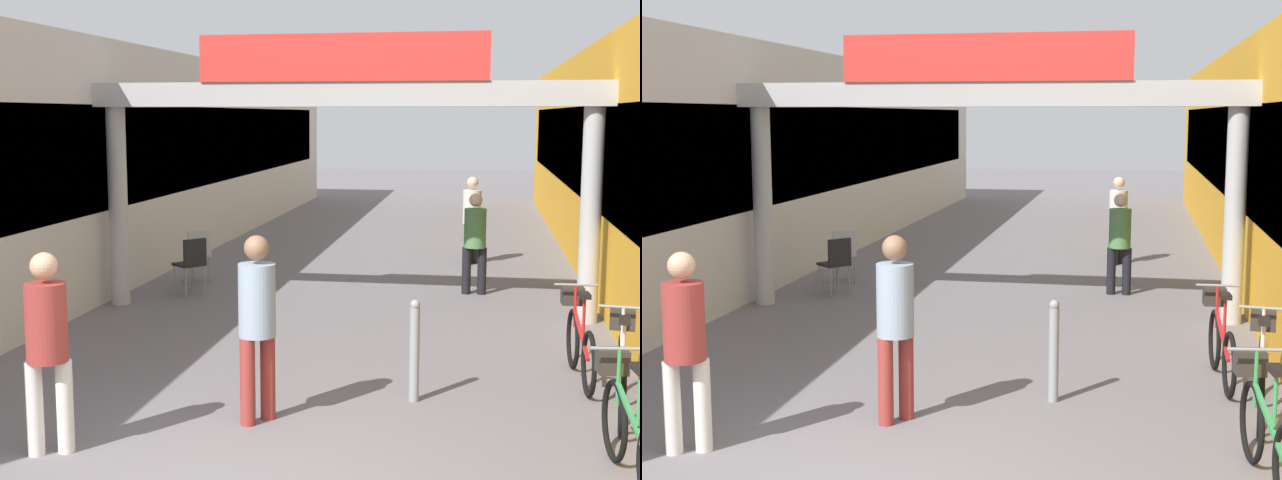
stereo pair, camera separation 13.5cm
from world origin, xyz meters
TOP-DOWN VIEW (x-y plane):
  - storefront_left at (-5.09, 11.00)m, footprint 3.00×26.00m
  - arcade_sign_gateway at (0.00, 6.51)m, footprint 7.40×0.47m
  - pedestrian_with_dog at (-1.57, 0.84)m, footprint 0.45×0.45m
  - pedestrian_companion at (-0.07, 1.90)m, footprint 0.47×0.47m
  - pedestrian_carrying_crate at (1.82, 8.22)m, footprint 0.39×0.35m
  - pedestrian_elderly_walking at (1.74, 11.09)m, footprint 0.46×0.46m
  - bicycle_green_nearest at (3.05, 1.12)m, footprint 0.46×1.68m
  - bicycle_silver_second at (3.24, 2.73)m, footprint 0.46×1.68m
  - bicycle_red_third at (2.96, 3.82)m, footprint 0.46×1.69m
  - bollard_post_metal at (1.29, 2.75)m, footprint 0.10×0.10m
  - cafe_chair_black_nearer at (-2.52, 7.39)m, footprint 0.56×0.56m
  - cafe_chair_aluminium_farther at (-2.73, 8.34)m, footprint 0.55×0.55m

SIDE VIEW (x-z plane):
  - bicycle_green_nearest at x=3.05m, z-range -0.05..0.93m
  - bicycle_silver_second at x=3.24m, z-range -0.05..0.93m
  - bicycle_red_third at x=2.96m, z-range -0.05..0.93m
  - bollard_post_metal at x=1.29m, z-range 0.01..1.03m
  - cafe_chair_black_nearer at x=-2.52m, z-range 0.10..0.99m
  - cafe_chair_aluminium_farther at x=-2.73m, z-range 0.10..0.99m
  - pedestrian_carrying_crate at x=1.82m, z-range 0.11..1.70m
  - pedestrian_elderly_walking at x=1.74m, z-range 0.12..1.76m
  - pedestrian_with_dog at x=-1.57m, z-range 0.12..1.82m
  - pedestrian_companion at x=-0.07m, z-range 0.13..1.86m
  - storefront_left at x=-5.09m, z-range 0.00..3.92m
  - arcade_sign_gateway at x=0.00m, z-range 0.79..4.68m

